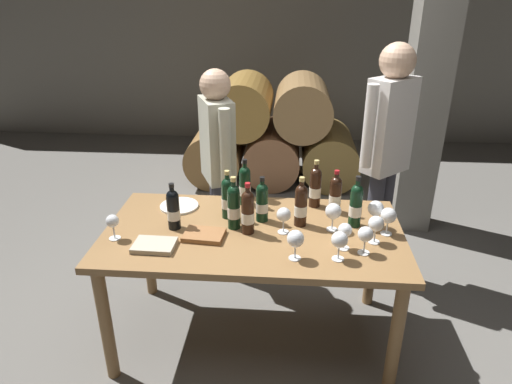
# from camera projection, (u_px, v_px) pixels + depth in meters

# --- Properties ---
(ground_plane) EXTENTS (14.00, 14.00, 0.00)m
(ground_plane) POSITION_uv_depth(u_px,v_px,m) (254.00, 334.00, 2.93)
(ground_plane) COLOR #66635E
(cellar_back_wall) EXTENTS (10.00, 0.24, 2.80)m
(cellar_back_wall) POSITION_uv_depth(u_px,v_px,m) (279.00, 36.00, 6.16)
(cellar_back_wall) COLOR slate
(cellar_back_wall) RESTS_ON ground_plane
(barrel_stack) EXTENTS (1.86, 0.90, 1.15)m
(barrel_stack) POSITION_uv_depth(u_px,v_px,m) (273.00, 134.00, 5.08)
(barrel_stack) COLOR olive
(barrel_stack) RESTS_ON ground_plane
(stone_pillar) EXTENTS (0.32, 0.32, 2.60)m
(stone_pillar) POSITION_uv_depth(u_px,v_px,m) (428.00, 83.00, 3.75)
(stone_pillar) COLOR slate
(stone_pillar) RESTS_ON ground_plane
(dining_table) EXTENTS (1.70, 0.90, 0.76)m
(dining_table) POSITION_uv_depth(u_px,v_px,m) (253.00, 244.00, 2.65)
(dining_table) COLOR olive
(dining_table) RESTS_ON ground_plane
(wine_bottle_0) EXTENTS (0.07, 0.07, 0.31)m
(wine_bottle_0) POSITION_uv_depth(u_px,v_px,m) (234.00, 206.00, 2.59)
(wine_bottle_0) COLOR black
(wine_bottle_0) RESTS_ON dining_table
(wine_bottle_1) EXTENTS (0.07, 0.07, 0.30)m
(wine_bottle_1) POSITION_uv_depth(u_px,v_px,m) (301.00, 205.00, 2.63)
(wine_bottle_1) COLOR black
(wine_bottle_1) RESTS_ON dining_table
(wine_bottle_2) EXTENTS (0.07, 0.07, 0.28)m
(wine_bottle_2) POSITION_uv_depth(u_px,v_px,m) (262.00, 202.00, 2.68)
(wine_bottle_2) COLOR black
(wine_bottle_2) RESTS_ON dining_table
(wine_bottle_3) EXTENTS (0.07, 0.07, 0.30)m
(wine_bottle_3) POSITION_uv_depth(u_px,v_px,m) (248.00, 212.00, 2.54)
(wine_bottle_3) COLOR black
(wine_bottle_3) RESTS_ON dining_table
(wine_bottle_4) EXTENTS (0.07, 0.07, 0.28)m
(wine_bottle_4) POSITION_uv_depth(u_px,v_px,m) (173.00, 209.00, 2.59)
(wine_bottle_4) COLOR black
(wine_bottle_4) RESTS_ON dining_table
(wine_bottle_5) EXTENTS (0.07, 0.07, 0.31)m
(wine_bottle_5) POSITION_uv_depth(u_px,v_px,m) (356.00, 205.00, 2.62)
(wine_bottle_5) COLOR black
(wine_bottle_5) RESTS_ON dining_table
(wine_bottle_6) EXTENTS (0.07, 0.07, 0.30)m
(wine_bottle_6) POSITION_uv_depth(u_px,v_px,m) (228.00, 197.00, 2.72)
(wine_bottle_6) COLOR black
(wine_bottle_6) RESTS_ON dining_table
(wine_bottle_7) EXTENTS (0.07, 0.07, 0.31)m
(wine_bottle_7) POSITION_uv_depth(u_px,v_px,m) (315.00, 187.00, 2.85)
(wine_bottle_7) COLOR black
(wine_bottle_7) RESTS_ON dining_table
(wine_bottle_8) EXTENTS (0.07, 0.07, 0.30)m
(wine_bottle_8) POSITION_uv_depth(u_px,v_px,m) (245.00, 185.00, 2.88)
(wine_bottle_8) COLOR black
(wine_bottle_8) RESTS_ON dining_table
(wine_bottle_9) EXTENTS (0.07, 0.07, 0.27)m
(wine_bottle_9) POSITION_uv_depth(u_px,v_px,m) (335.00, 194.00, 2.78)
(wine_bottle_9) COLOR black
(wine_bottle_9) RESTS_ON dining_table
(wine_glass_0) EXTENTS (0.09, 0.09, 0.17)m
(wine_glass_0) POSITION_uv_depth(u_px,v_px,m) (333.00, 212.00, 2.58)
(wine_glass_0) COLOR white
(wine_glass_0) RESTS_ON dining_table
(wine_glass_1) EXTENTS (0.08, 0.08, 0.15)m
(wine_glass_1) POSITION_uv_depth(u_px,v_px,m) (366.00, 235.00, 2.35)
(wine_glass_1) COLOR white
(wine_glass_1) RESTS_ON dining_table
(wine_glass_2) EXTENTS (0.08, 0.08, 0.16)m
(wine_glass_2) POSITION_uv_depth(u_px,v_px,m) (376.00, 224.00, 2.45)
(wine_glass_2) COLOR white
(wine_glass_2) RESTS_ON dining_table
(wine_glass_3) EXTENTS (0.09, 0.09, 0.16)m
(wine_glass_3) POSITION_uv_depth(u_px,v_px,m) (296.00, 239.00, 2.30)
(wine_glass_3) COLOR white
(wine_glass_3) RESTS_ON dining_table
(wine_glass_4) EXTENTS (0.09, 0.09, 0.16)m
(wine_glass_4) POSITION_uv_depth(u_px,v_px,m) (340.00, 240.00, 2.30)
(wine_glass_4) COLOR white
(wine_glass_4) RESTS_ON dining_table
(wine_glass_5) EXTENTS (0.07, 0.07, 0.15)m
(wine_glass_5) POSITION_uv_depth(u_px,v_px,m) (345.00, 231.00, 2.40)
(wine_glass_5) COLOR white
(wine_glass_5) RESTS_ON dining_table
(wine_glass_6) EXTENTS (0.08, 0.08, 0.15)m
(wine_glass_6) POSITION_uv_depth(u_px,v_px,m) (284.00, 215.00, 2.55)
(wine_glass_6) COLOR white
(wine_glass_6) RESTS_ON dining_table
(wine_glass_7) EXTENTS (0.07, 0.07, 0.15)m
(wine_glass_7) POSITION_uv_depth(u_px,v_px,m) (113.00, 222.00, 2.49)
(wine_glass_7) COLOR white
(wine_glass_7) RESTS_ON dining_table
(wine_glass_8) EXTENTS (0.09, 0.09, 0.16)m
(wine_glass_8) POSITION_uv_depth(u_px,v_px,m) (388.00, 216.00, 2.53)
(wine_glass_8) COLOR white
(wine_glass_8) RESTS_ON dining_table
(wine_glass_9) EXTENTS (0.09, 0.09, 0.16)m
(wine_glass_9) POSITION_uv_depth(u_px,v_px,m) (376.00, 209.00, 2.61)
(wine_glass_9) COLOR white
(wine_glass_9) RESTS_ON dining_table
(tasting_notebook) EXTENTS (0.22, 0.17, 0.03)m
(tasting_notebook) POSITION_uv_depth(u_px,v_px,m) (154.00, 245.00, 2.44)
(tasting_notebook) COLOR #B2A893
(tasting_notebook) RESTS_ON dining_table
(leather_ledger) EXTENTS (0.23, 0.18, 0.03)m
(leather_ledger) POSITION_uv_depth(u_px,v_px,m) (204.00, 235.00, 2.54)
(leather_ledger) COLOR #936038
(leather_ledger) RESTS_ON dining_table
(serving_plate) EXTENTS (0.24, 0.24, 0.01)m
(serving_plate) POSITION_uv_depth(u_px,v_px,m) (179.00, 206.00, 2.89)
(serving_plate) COLOR white
(serving_plate) RESTS_ON dining_table
(sommelier_presenting) EXTENTS (0.39, 0.35, 1.72)m
(sommelier_presenting) POSITION_uv_depth(u_px,v_px,m) (387.00, 145.00, 3.12)
(sommelier_presenting) COLOR #383842
(sommelier_presenting) RESTS_ON ground_plane
(taster_seated_left) EXTENTS (0.29, 0.46, 1.54)m
(taster_seated_left) POSITION_uv_depth(u_px,v_px,m) (218.00, 158.00, 3.22)
(taster_seated_left) COLOR #383842
(taster_seated_left) RESTS_ON ground_plane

